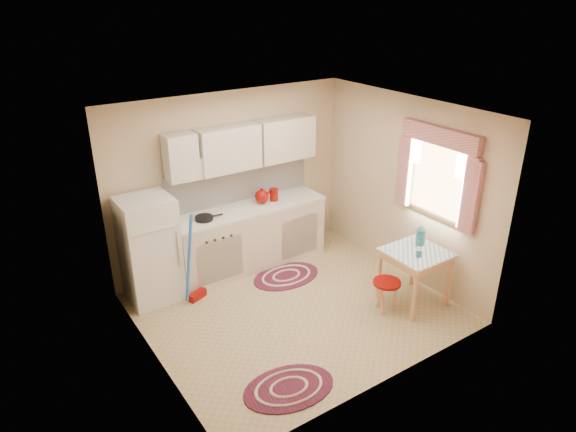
# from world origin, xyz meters

# --- Properties ---
(room_shell) EXTENTS (3.64, 3.60, 2.52)m
(room_shell) POSITION_xyz_m (0.16, 0.24, 1.60)
(room_shell) COLOR tan
(room_shell) RESTS_ON ground
(fridge) EXTENTS (0.65, 0.60, 1.40)m
(fridge) POSITION_xyz_m (-1.38, 1.25, 0.70)
(fridge) COLOR white
(fridge) RESTS_ON ground
(broom) EXTENTS (0.30, 0.21, 1.20)m
(broom) POSITION_xyz_m (-0.93, 0.90, 0.60)
(broom) COLOR blue
(broom) RESTS_ON ground
(base_cabinets) EXTENTS (2.25, 0.60, 0.88)m
(base_cabinets) POSITION_xyz_m (0.10, 1.30, 0.44)
(base_cabinets) COLOR beige
(base_cabinets) RESTS_ON ground
(countertop) EXTENTS (2.27, 0.62, 0.04)m
(countertop) POSITION_xyz_m (0.10, 1.30, 0.90)
(countertop) COLOR silver
(countertop) RESTS_ON base_cabinets
(frying_pan) EXTENTS (0.27, 0.27, 0.05)m
(frying_pan) POSITION_xyz_m (-0.60, 1.25, 0.94)
(frying_pan) COLOR black
(frying_pan) RESTS_ON countertop
(red_kettle) EXTENTS (0.26, 0.24, 0.22)m
(red_kettle) POSITION_xyz_m (0.32, 1.30, 1.03)
(red_kettle) COLOR #830904
(red_kettle) RESTS_ON countertop
(red_canister) EXTENTS (0.13, 0.13, 0.16)m
(red_canister) POSITION_xyz_m (0.53, 1.30, 1.00)
(red_canister) COLOR #830904
(red_canister) RESTS_ON countertop
(table) EXTENTS (0.72, 0.72, 0.72)m
(table) POSITION_xyz_m (1.36, -0.71, 0.36)
(table) COLOR #E2A371
(table) RESTS_ON ground
(stool) EXTENTS (0.38, 0.38, 0.42)m
(stool) POSITION_xyz_m (0.92, -0.66, 0.21)
(stool) COLOR #830904
(stool) RESTS_ON ground
(coffee_pot) EXTENTS (0.18, 0.17, 0.28)m
(coffee_pot) POSITION_xyz_m (1.54, -0.59, 0.86)
(coffee_pot) COLOR #28667D
(coffee_pot) RESTS_ON table
(mug) EXTENTS (0.07, 0.07, 0.10)m
(mug) POSITION_xyz_m (1.28, -0.81, 0.77)
(mug) COLOR #28667D
(mug) RESTS_ON table
(rug_center) EXTENTS (1.00, 0.67, 0.02)m
(rug_center) POSITION_xyz_m (0.34, 0.71, 0.01)
(rug_center) COLOR maroon
(rug_center) RESTS_ON ground
(rug_left) EXTENTS (1.06, 0.79, 0.02)m
(rug_left) POSITION_xyz_m (-0.86, -1.14, 0.01)
(rug_left) COLOR maroon
(rug_left) RESTS_ON ground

